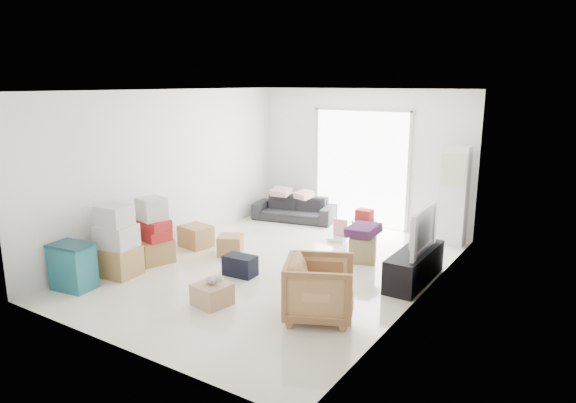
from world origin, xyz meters
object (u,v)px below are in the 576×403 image
Objects in this scene: armchair at (320,286)px; ottoman at (363,249)px; storage_bins at (73,266)px; wood_crate at (212,294)px; sofa at (294,205)px; ac_tower at (454,196)px; tv_console at (414,266)px; kids_table at (364,219)px; television at (416,246)px.

ottoman is at bearing -14.11° from armchair.
storage_bins reaches higher than wood_crate.
sofa is at bearing 10.87° from armchair.
ac_tower is 4.17× the size of wood_crate.
ac_tower is 1.23× the size of tv_console.
armchair is 1.45m from wood_crate.
kids_table is (-0.42, 0.96, 0.22)m from ottoman.
storage_bins is (-3.33, -1.06, -0.09)m from armchair.
ac_tower is 2.67× the size of storage_bins.
ottoman is at bearing 47.92° from storage_bins.
ac_tower reaches higher than wood_crate.
wood_crate is (1.96, 0.65, -0.19)m from storage_bins.
armchair is (2.68, -3.69, 0.09)m from sofa.
armchair is (-0.57, -1.76, 0.18)m from tv_console.
television is at bearing 48.31° from wood_crate.
kids_table is (-1.41, 1.35, -0.12)m from television.
armchair reaches higher than storage_bins.
sofa is 2.57× the size of storage_bins.
kids_table is at bearing -29.20° from sofa.
wood_crate is (1.32, -4.10, -0.19)m from sofa.
television is 0.66× the size of sofa.
storage_bins is 1.60× the size of ottoman.
television reaches higher than wood_crate.
television is at bearing -43.19° from armchair.
television is 1.34× the size of armchair.
armchair reaches higher than sofa.
tv_console is at bearing -43.84° from kids_table.
storage_bins is at bearing 82.53° from armchair.
television is 1.12m from ottoman.
armchair is at bearing -74.99° from kids_table.
tv_console is 0.31m from television.
tv_console is at bearing 35.87° from storage_bins.
ottoman is (2.91, 3.22, -0.12)m from storage_bins.
ac_tower is 3.90m from armchair.
ac_tower is at bearing 51.84° from storage_bins.
sofa is at bearing 149.35° from tv_console.
wood_crate is (-1.94, -2.17, -0.10)m from tv_console.
television is 1.85× the size of kids_table.
tv_console is at bearing -21.79° from ottoman.
ac_tower reaches higher than storage_bins.
sofa is 4.56m from armchair.
sofa is 4.02× the size of wood_crate.
storage_bins is (-3.85, -4.90, -0.55)m from ac_tower.
tv_console reaches higher than wood_crate.
tv_console is at bearing -88.62° from ac_tower.
sofa is 2.81× the size of kids_table.
wood_crate is at bearing -98.48° from kids_table.
armchair is (-0.52, -3.84, -0.46)m from ac_tower.
sofa is at bearing 162.69° from kids_table.
storage_bins is 1.09× the size of kids_table.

